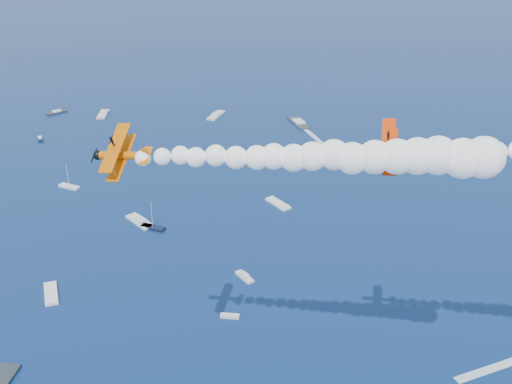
# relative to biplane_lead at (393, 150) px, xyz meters

# --- Properties ---
(biplane_lead) EXTENTS (8.82, 10.92, 9.12)m
(biplane_lead) POSITION_rel_biplane_lead_xyz_m (0.00, 0.00, 0.00)
(biplane_lead) COLOR red
(biplane_trail) EXTENTS (9.16, 11.39, 9.51)m
(biplane_trail) POSITION_rel_biplane_lead_xyz_m (-36.75, -3.01, -1.49)
(biplane_trail) COLOR #E16004
(smoke_trail_trail) EXTENTS (49.83, 11.55, 9.03)m
(smoke_trail_trail) POSITION_rel_biplane_lead_xyz_m (-11.70, -4.70, 0.38)
(smoke_trail_trail) COLOR white
(spectator_boats) EXTENTS (222.83, 176.04, 0.70)m
(spectator_boats) POSITION_rel_biplane_lead_xyz_m (-29.38, 104.07, -58.20)
(spectator_boats) COLOR #313942
(spectator_boats) RESTS_ON ground
(boat_wakes) EXTENTS (72.18, 139.71, 0.04)m
(boat_wakes) POSITION_rel_biplane_lead_xyz_m (19.02, 103.70, -58.52)
(boat_wakes) COLOR white
(boat_wakes) RESTS_ON ground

